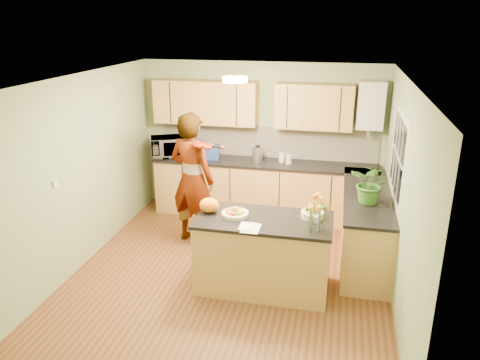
# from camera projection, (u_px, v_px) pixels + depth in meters

# --- Properties ---
(floor) EXTENTS (4.50, 4.50, 0.00)m
(floor) POSITION_uv_depth(u_px,v_px,m) (231.00, 273.00, 6.12)
(floor) COLOR #592F19
(floor) RESTS_ON ground
(ceiling) EXTENTS (4.00, 4.50, 0.02)m
(ceiling) POSITION_uv_depth(u_px,v_px,m) (229.00, 79.00, 5.29)
(ceiling) COLOR white
(ceiling) RESTS_ON wall_back
(wall_back) EXTENTS (4.00, 0.02, 2.50)m
(wall_back) POSITION_uv_depth(u_px,v_px,m) (261.00, 138.00, 7.78)
(wall_back) COLOR gray
(wall_back) RESTS_ON floor
(wall_front) EXTENTS (4.00, 0.02, 2.50)m
(wall_front) POSITION_uv_depth(u_px,v_px,m) (162.00, 278.00, 3.64)
(wall_front) COLOR gray
(wall_front) RESTS_ON floor
(wall_left) EXTENTS (0.02, 4.50, 2.50)m
(wall_left) POSITION_uv_depth(u_px,v_px,m) (81.00, 172.00, 6.11)
(wall_left) COLOR gray
(wall_left) RESTS_ON floor
(wall_right) EXTENTS (0.02, 4.50, 2.50)m
(wall_right) POSITION_uv_depth(u_px,v_px,m) (401.00, 196.00, 5.30)
(wall_right) COLOR gray
(wall_right) RESTS_ON floor
(back_counter) EXTENTS (3.64, 0.62, 0.94)m
(back_counter) POSITION_uv_depth(u_px,v_px,m) (264.00, 189.00, 7.74)
(back_counter) COLOR #B88B49
(back_counter) RESTS_ON floor
(right_counter) EXTENTS (0.62, 2.24, 0.94)m
(right_counter) POSITION_uv_depth(u_px,v_px,m) (365.00, 225.00, 6.41)
(right_counter) COLOR #B88B49
(right_counter) RESTS_ON floor
(splashback) EXTENTS (3.60, 0.02, 0.52)m
(splashback) POSITION_uv_depth(u_px,v_px,m) (267.00, 142.00, 7.77)
(splashback) COLOR #EDE8CD
(splashback) RESTS_ON back_counter
(upper_cabinets) EXTENTS (3.20, 0.34, 0.70)m
(upper_cabinets) POSITION_uv_depth(u_px,v_px,m) (249.00, 104.00, 7.46)
(upper_cabinets) COLOR #B88B49
(upper_cabinets) RESTS_ON wall_back
(boiler) EXTENTS (0.40, 0.30, 0.86)m
(boiler) POSITION_uv_depth(u_px,v_px,m) (371.00, 105.00, 7.08)
(boiler) COLOR silver
(boiler) RESTS_ON wall_back
(window_right) EXTENTS (0.01, 1.30, 1.05)m
(window_right) POSITION_uv_depth(u_px,v_px,m) (398.00, 156.00, 5.76)
(window_right) COLOR silver
(window_right) RESTS_ON wall_right
(light_switch) EXTENTS (0.02, 0.09, 0.09)m
(light_switch) POSITION_uv_depth(u_px,v_px,m) (55.00, 183.00, 5.54)
(light_switch) COLOR silver
(light_switch) RESTS_ON wall_left
(ceiling_lamp) EXTENTS (0.30, 0.30, 0.07)m
(ceiling_lamp) POSITION_uv_depth(u_px,v_px,m) (235.00, 79.00, 5.58)
(ceiling_lamp) COLOR #FFEABF
(ceiling_lamp) RESTS_ON ceiling
(peninsula_island) EXTENTS (1.61, 0.82, 0.92)m
(peninsula_island) POSITION_uv_depth(u_px,v_px,m) (263.00, 253.00, 5.66)
(peninsula_island) COLOR #B88B49
(peninsula_island) RESTS_ON floor
(fruit_dish) EXTENTS (0.32, 0.32, 0.11)m
(fruit_dish) POSITION_uv_depth(u_px,v_px,m) (235.00, 212.00, 5.56)
(fruit_dish) COLOR beige
(fruit_dish) RESTS_ON peninsula_island
(orange_bowl) EXTENTS (0.27, 0.27, 0.16)m
(orange_bowl) POSITION_uv_depth(u_px,v_px,m) (312.00, 212.00, 5.51)
(orange_bowl) COLOR beige
(orange_bowl) RESTS_ON peninsula_island
(flower_vase) EXTENTS (0.25, 0.25, 0.46)m
(flower_vase) POSITION_uv_depth(u_px,v_px,m) (316.00, 205.00, 5.12)
(flower_vase) COLOR silver
(flower_vase) RESTS_ON peninsula_island
(orange_bag) EXTENTS (0.29, 0.27, 0.18)m
(orange_bag) POSITION_uv_depth(u_px,v_px,m) (209.00, 205.00, 5.66)
(orange_bag) COLOR orange
(orange_bag) RESTS_ON peninsula_island
(papers) EXTENTS (0.20, 0.28, 0.01)m
(papers) POSITION_uv_depth(u_px,v_px,m) (251.00, 228.00, 5.25)
(papers) COLOR white
(papers) RESTS_ON peninsula_island
(violinist) EXTENTS (0.82, 0.67, 1.94)m
(violinist) POSITION_uv_depth(u_px,v_px,m) (192.00, 179.00, 6.69)
(violinist) COLOR tan
(violinist) RESTS_ON floor
(violin) EXTENTS (0.69, 0.60, 0.17)m
(violin) POSITION_uv_depth(u_px,v_px,m) (200.00, 144.00, 6.25)
(violin) COLOR #521505
(violin) RESTS_ON violinist
(microwave) EXTENTS (0.72, 0.63, 0.33)m
(microwave) POSITION_uv_depth(u_px,v_px,m) (169.00, 147.00, 7.83)
(microwave) COLOR silver
(microwave) RESTS_ON back_counter
(blue_box) EXTENTS (0.32, 0.26, 0.23)m
(blue_box) POSITION_uv_depth(u_px,v_px,m) (211.00, 152.00, 7.71)
(blue_box) COLOR #203C96
(blue_box) RESTS_ON back_counter
(kettle) EXTENTS (0.17, 0.17, 0.32)m
(kettle) POSITION_uv_depth(u_px,v_px,m) (257.00, 153.00, 7.58)
(kettle) COLOR silver
(kettle) RESTS_ON back_counter
(jar_cream) EXTENTS (0.11, 0.11, 0.15)m
(jar_cream) POSITION_uv_depth(u_px,v_px,m) (282.00, 158.00, 7.55)
(jar_cream) COLOR beige
(jar_cream) RESTS_ON back_counter
(jar_white) EXTENTS (0.12, 0.12, 0.15)m
(jar_white) POSITION_uv_depth(u_px,v_px,m) (289.00, 159.00, 7.47)
(jar_white) COLOR silver
(jar_white) RESTS_ON back_counter
(potted_plant) EXTENTS (0.61, 0.58, 0.53)m
(potted_plant) POSITION_uv_depth(u_px,v_px,m) (371.00, 183.00, 5.82)
(potted_plant) COLOR #397426
(potted_plant) RESTS_ON right_counter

